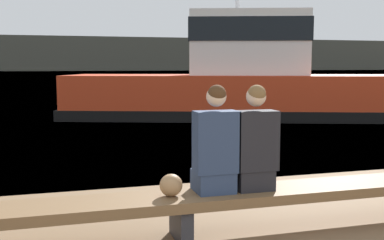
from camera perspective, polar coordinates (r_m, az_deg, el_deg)
The scene contains 7 objects.
water_surface at distance 126.36m, azimuth -15.73°, elevation 5.59°, with size 240.00×240.00×0.00m, color #5684A3.
far_shoreline at distance 138.11m, azimuth -15.84°, elevation 7.56°, with size 600.00×12.00×9.21m, color #4C4C42.
bench_main at distance 4.60m, azimuth -1.32°, elevation -9.83°, with size 7.24×0.55×0.43m.
person_left at distance 4.58m, azimuth 2.78°, elevation -3.23°, with size 0.42×0.37×1.04m.
person_right at distance 4.72m, azimuth 7.41°, elevation -2.98°, with size 0.42×0.37×1.03m.
shopping_bag at distance 4.52m, azimuth -2.50°, elevation -7.72°, with size 0.21×0.20×0.21m.
tugboat_red at distance 15.10m, azimuth 5.20°, elevation 4.21°, with size 10.75×6.22×5.79m.
Camera 1 is at (-1.20, -1.15, 1.65)m, focal length 45.00 mm.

